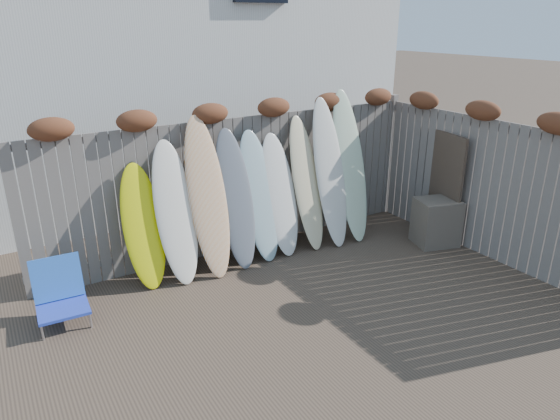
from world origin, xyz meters
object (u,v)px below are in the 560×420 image
surfboard_0 (143,227)px  wooden_crate (436,222)px  beach_chair (60,294)px  lattice_panel (438,184)px

surfboard_0 → wooden_crate: bearing=-12.5°
beach_chair → wooden_crate: 5.39m
beach_chair → surfboard_0: surfboard_0 is taller
surfboard_0 → beach_chair: bearing=-159.9°
lattice_panel → beach_chair: bearing=-172.3°
beach_chair → wooden_crate: beach_chair is taller
lattice_panel → wooden_crate: bearing=-121.7°
wooden_crate → lattice_panel: size_ratio=0.43×
wooden_crate → beach_chair: bearing=171.9°
beach_chair → wooden_crate: size_ratio=1.02×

